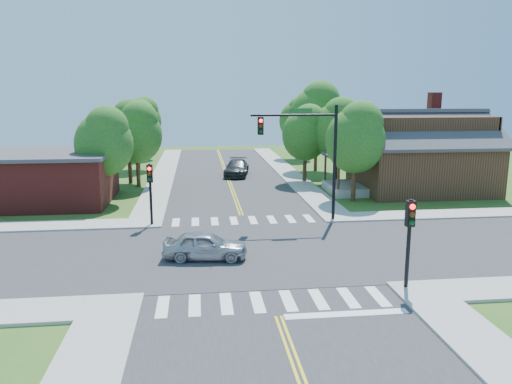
{
  "coord_description": "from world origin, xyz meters",
  "views": [
    {
      "loc": [
        -2.75,
        -24.01,
        7.99
      ],
      "look_at": [
        0.59,
        4.44,
        2.2
      ],
      "focal_mm": 35.0,
      "sensor_mm": 36.0,
      "label": 1
    }
  ],
  "objects": [
    {
      "name": "tree_house",
      "position": [
        6.75,
        18.98,
        4.56
      ],
      "size": [
        4.1,
        3.89,
        6.96
      ],
      "color": "#382314",
      "rests_on": "ground"
    },
    {
      "name": "intersection_patch",
      "position": [
        0.0,
        0.0,
        0.0
      ],
      "size": [
        10.2,
        10.2,
        0.06
      ],
      "primitive_type": "cube",
      "color": "#2D2D30",
      "rests_on": "ground"
    },
    {
      "name": "house_ne",
      "position": [
        15.11,
        14.23,
        3.33
      ],
      "size": [
        13.05,
        8.8,
        7.11
      ],
      "color": "#371D13",
      "rests_on": "ground"
    },
    {
      "name": "tree_w_a",
      "position": [
        -9.31,
        12.53,
        4.6
      ],
      "size": [
        4.13,
        3.93,
        7.03
      ],
      "color": "#382314",
      "rests_on": "ground"
    },
    {
      "name": "road_ns",
      "position": [
        0.0,
        0.0,
        0.02
      ],
      "size": [
        10.0,
        90.0,
        0.04
      ],
      "primitive_type": "cube",
      "color": "#2D2D30",
      "rests_on": "ground"
    },
    {
      "name": "tree_e_c",
      "position": [
        9.28,
        25.48,
        5.95
      ],
      "size": [
        5.34,
        5.07,
        9.08
      ],
      "color": "#382314",
      "rests_on": "ground"
    },
    {
      "name": "ground",
      "position": [
        0.0,
        0.0,
        0.0
      ],
      "size": [
        100.0,
        100.0,
        0.0
      ],
      "primitive_type": "plane",
      "color": "#30581B",
      "rests_on": "ground"
    },
    {
      "name": "signal_pole_se",
      "position": [
        5.6,
        -5.62,
        2.66
      ],
      "size": [
        0.34,
        0.42,
        3.8
      ],
      "color": "black",
      "rests_on": "ground"
    },
    {
      "name": "stop_bar",
      "position": [
        2.5,
        -7.6,
        0.0
      ],
      "size": [
        4.6,
        0.45,
        0.09
      ],
      "primitive_type": "cube",
      "color": "white",
      "rests_on": "ground"
    },
    {
      "name": "signal_pole_nw",
      "position": [
        -5.6,
        5.58,
        2.66
      ],
      "size": [
        0.34,
        0.42,
        3.8
      ],
      "color": "black",
      "rests_on": "ground"
    },
    {
      "name": "signal_mast_ne",
      "position": [
        3.91,
        5.59,
        4.85
      ],
      "size": [
        5.3,
        0.42,
        7.2
      ],
      "color": "black",
      "rests_on": "ground"
    },
    {
      "name": "building_nw",
      "position": [
        -14.2,
        13.2,
        1.88
      ],
      "size": [
        10.4,
        8.4,
        3.73
      ],
      "color": "maroon",
      "rests_on": "ground"
    },
    {
      "name": "tree_w_d",
      "position": [
        -9.1,
        37.2,
        4.86
      ],
      "size": [
        4.37,
        4.15,
        7.42
      ],
      "color": "#382314",
      "rests_on": "ground"
    },
    {
      "name": "sidewalk_ne",
      "position": [
        15.82,
        15.82,
        0.07
      ],
      "size": [
        40.0,
        40.0,
        0.14
      ],
      "color": "#9E9B93",
      "rests_on": "ground"
    },
    {
      "name": "tree_w_c",
      "position": [
        -8.81,
        28.41,
        4.8
      ],
      "size": [
        4.31,
        4.09,
        7.32
      ],
      "color": "#382314",
      "rests_on": "ground"
    },
    {
      "name": "road_ew",
      "position": [
        0.0,
        0.0,
        0.03
      ],
      "size": [
        90.0,
        10.0,
        0.04
      ],
      "primitive_type": "cube",
      "color": "#2D2D30",
      "rests_on": "ground"
    },
    {
      "name": "crosswalk_north",
      "position": [
        0.0,
        6.2,
        0.05
      ],
      "size": [
        8.85,
        2.0,
        0.01
      ],
      "color": "white",
      "rests_on": "ground"
    },
    {
      "name": "tree_bldg",
      "position": [
        -7.73,
        18.58,
        4.76
      ],
      "size": [
        4.28,
        4.06,
        7.27
      ],
      "color": "#382314",
      "rests_on": "ground"
    },
    {
      "name": "sidewalk_nw",
      "position": [
        -15.82,
        15.82,
        0.07
      ],
      "size": [
        40.0,
        40.0,
        0.14
      ],
      "color": "#9E9B93",
      "rests_on": "ground"
    },
    {
      "name": "car_dgrey",
      "position": [
        0.92,
        23.17,
        0.76
      ],
      "size": [
        3.85,
        5.93,
        1.52
      ],
      "primitive_type": "imported",
      "rotation": [
        0.0,
        0.0,
        -0.17
      ],
      "color": "#282A2D",
      "rests_on": "ground"
    },
    {
      "name": "tree_w_b",
      "position": [
        -8.62,
        20.27,
        4.84
      ],
      "size": [
        4.35,
        4.13,
        7.4
      ],
      "color": "#382314",
      "rests_on": "ground"
    },
    {
      "name": "tree_e_a",
      "position": [
        8.71,
        11.03,
        4.83
      ],
      "size": [
        4.34,
        4.12,
        7.37
      ],
      "color": "#382314",
      "rests_on": "ground"
    },
    {
      "name": "centerline",
      "position": [
        0.0,
        0.0,
        0.05
      ],
      "size": [
        0.3,
        90.0,
        0.01
      ],
      "color": "yellow",
      "rests_on": "ground"
    },
    {
      "name": "crosswalk_south",
      "position": [
        0.0,
        -6.2,
        0.05
      ],
      "size": [
        8.85,
        2.0,
        0.01
      ],
      "color": "white",
      "rests_on": "ground"
    },
    {
      "name": "tree_e_b",
      "position": [
        9.32,
        18.07,
        4.95
      ],
      "size": [
        4.45,
        4.22,
        7.56
      ],
      "color": "#382314",
      "rests_on": "ground"
    },
    {
      "name": "tree_e_d",
      "position": [
        9.21,
        34.83,
        4.84
      ],
      "size": [
        4.34,
        4.13,
        7.38
      ],
      "color": "#382314",
      "rests_on": "ground"
    },
    {
      "name": "car_silver",
      "position": [
        -2.5,
        -0.86,
        0.69
      ],
      "size": [
        2.6,
        4.42,
        1.37
      ],
      "primitive_type": "imported",
      "rotation": [
        0.0,
        0.0,
        1.45
      ],
      "color": "#B2B4BA",
      "rests_on": "ground"
    }
  ]
}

